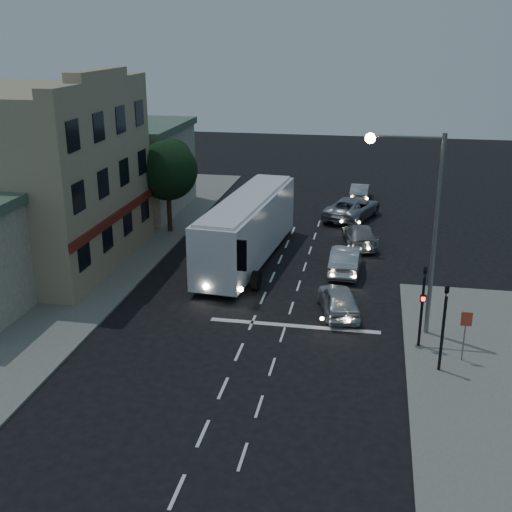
% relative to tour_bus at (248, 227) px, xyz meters
% --- Properties ---
extents(ground, '(120.00, 120.00, 0.00)m').
position_rel_tour_bus_xyz_m(ground, '(1.89, -10.45, -2.12)').
color(ground, black).
extents(sidewalk_far, '(12.00, 50.00, 0.12)m').
position_rel_tour_bus_xyz_m(sidewalk_far, '(-11.11, -2.45, -2.06)').
color(sidewalk_far, slate).
rests_on(sidewalk_far, ground).
extents(road_markings, '(8.00, 30.55, 0.01)m').
position_rel_tour_bus_xyz_m(road_markings, '(3.17, -7.14, -2.12)').
color(road_markings, silver).
rests_on(road_markings, ground).
extents(tour_bus, '(3.83, 12.99, 3.93)m').
position_rel_tour_bus_xyz_m(tour_bus, '(0.00, 0.00, 0.00)').
color(tour_bus, white).
rests_on(tour_bus, ground).
extents(car_suv, '(2.58, 4.42, 1.41)m').
position_rel_tour_bus_xyz_m(car_suv, '(5.80, -6.65, -1.42)').
color(car_suv, silver).
rests_on(car_suv, ground).
extents(car_sedan_a, '(1.73, 4.63, 1.51)m').
position_rel_tour_bus_xyz_m(car_sedan_a, '(5.85, -0.86, -1.37)').
color(car_sedan_a, silver).
rests_on(car_sedan_a, ground).
extents(car_sedan_b, '(2.60, 4.94, 1.37)m').
position_rel_tour_bus_xyz_m(car_sedan_b, '(6.49, 4.11, -1.44)').
color(car_sedan_b, gray).
rests_on(car_sedan_b, ground).
extents(car_sedan_c, '(4.43, 6.42, 1.63)m').
position_rel_tour_bus_xyz_m(car_sedan_c, '(5.75, 10.24, -1.31)').
color(car_sedan_c, '#90909B').
rests_on(car_sedan_c, ground).
extents(car_extra, '(1.59, 4.15, 1.35)m').
position_rel_tour_bus_xyz_m(car_extra, '(6.13, 15.98, -1.45)').
color(car_extra, '#A9A9AE').
rests_on(car_extra, ground).
extents(traffic_signal_main, '(0.25, 0.35, 4.10)m').
position_rel_tour_bus_xyz_m(traffic_signal_main, '(9.49, -9.67, 0.30)').
color(traffic_signal_main, black).
rests_on(traffic_signal_main, sidewalk_near).
extents(traffic_signal_side, '(0.18, 0.15, 4.10)m').
position_rel_tour_bus_xyz_m(traffic_signal_side, '(10.19, -11.65, 0.30)').
color(traffic_signal_side, black).
rests_on(traffic_signal_side, sidewalk_near).
extents(regulatory_sign, '(0.45, 0.12, 2.20)m').
position_rel_tour_bus_xyz_m(regulatory_sign, '(11.19, -10.69, -0.53)').
color(regulatory_sign, slate).
rests_on(regulatory_sign, sidewalk_near).
extents(streetlight, '(3.32, 0.44, 9.00)m').
position_rel_tour_bus_xyz_m(streetlight, '(9.23, -8.25, 3.61)').
color(streetlight, slate).
rests_on(streetlight, sidewalk_near).
extents(main_building, '(10.12, 12.00, 11.00)m').
position_rel_tour_bus_xyz_m(main_building, '(-12.07, -2.45, 3.04)').
color(main_building, tan).
rests_on(main_building, sidewalk_far).
extents(low_building_north, '(9.40, 9.40, 6.50)m').
position_rel_tour_bus_xyz_m(low_building_north, '(-11.61, 9.55, 1.27)').
color(low_building_north, gray).
rests_on(low_building_north, sidewalk_far).
extents(street_tree, '(4.00, 4.00, 6.20)m').
position_rel_tour_bus_xyz_m(street_tree, '(-6.32, 4.57, 2.38)').
color(street_tree, black).
rests_on(street_tree, sidewalk_far).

